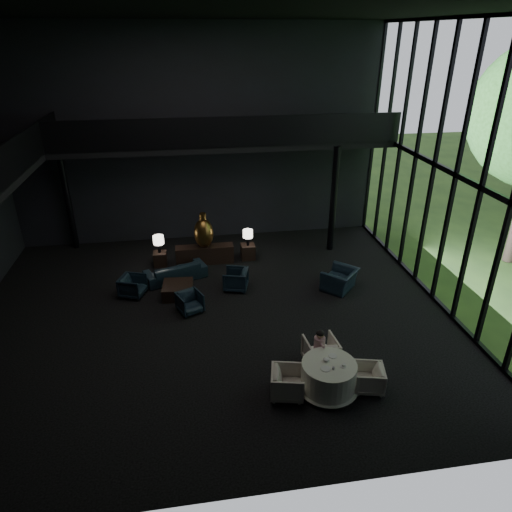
{
  "coord_description": "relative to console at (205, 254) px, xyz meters",
  "views": [
    {
      "loc": [
        -0.53,
        -11.46,
        7.58
      ],
      "look_at": [
        1.34,
        0.5,
        1.64
      ],
      "focal_mm": 32.0,
      "sensor_mm": 36.0,
      "label": 1
    }
  ],
  "objects": [
    {
      "name": "floor",
      "position": [
        0.07,
        -3.55,
        -0.33
      ],
      "size": [
        14.0,
        12.0,
        0.02
      ],
      "primitive_type": "cube",
      "color": "black",
      "rests_on": "ground"
    },
    {
      "name": "ceiling",
      "position": [
        0.07,
        -3.55,
        7.67
      ],
      "size": [
        14.0,
        12.0,
        0.02
      ],
      "primitive_type": "cube",
      "color": "black",
      "rests_on": "ground"
    },
    {
      "name": "wall_back",
      "position": [
        0.07,
        2.45,
        3.67
      ],
      "size": [
        14.0,
        0.04,
        8.0
      ],
      "primitive_type": "cube",
      "color": "black",
      "rests_on": "ground"
    },
    {
      "name": "wall_front",
      "position": [
        0.07,
        -9.55,
        3.67
      ],
      "size": [
        14.0,
        0.04,
        8.0
      ],
      "primitive_type": "cube",
      "color": "black",
      "rests_on": "ground"
    },
    {
      "name": "curtain_wall",
      "position": [
        7.02,
        -3.55,
        3.67
      ],
      "size": [
        0.2,
        12.0,
        8.0
      ],
      "primitive_type": null,
      "color": "black",
      "rests_on": "ground"
    },
    {
      "name": "mezzanine_back",
      "position": [
        1.07,
        1.45,
        3.67
      ],
      "size": [
        12.0,
        2.0,
        0.25
      ],
      "primitive_type": "cube",
      "color": "black",
      "rests_on": "wall_back"
    },
    {
      "name": "railing_back",
      "position": [
        1.07,
        0.45,
        4.27
      ],
      "size": [
        12.0,
        0.06,
        1.0
      ],
      "primitive_type": "cube",
      "color": "black",
      "rests_on": "mezzanine_back"
    },
    {
      "name": "column_nw",
      "position": [
        -4.93,
        2.15,
        1.67
      ],
      "size": [
        0.24,
        0.24,
        4.0
      ],
      "primitive_type": "cylinder",
      "color": "black",
      "rests_on": "floor"
    },
    {
      "name": "column_ne",
      "position": [
        4.87,
        0.45,
        1.67
      ],
      "size": [
        0.24,
        0.24,
        4.0
      ],
      "primitive_type": "cylinder",
      "color": "black",
      "rests_on": "floor"
    },
    {
      "name": "console",
      "position": [
        0.0,
        0.0,
        0.0
      ],
      "size": [
        2.08,
        0.47,
        0.66
      ],
      "primitive_type": "cube",
      "color": "black",
      "rests_on": "floor"
    },
    {
      "name": "bronze_urn",
      "position": [
        -0.0,
        -0.05,
        0.88
      ],
      "size": [
        0.69,
        0.69,
        1.28
      ],
      "color": "#AF8443",
      "rests_on": "console"
    },
    {
      "name": "side_table_left",
      "position": [
        -1.6,
        0.05,
        -0.08
      ],
      "size": [
        0.47,
        0.47,
        0.51
      ],
      "primitive_type": "cube",
      "color": "black",
      "rests_on": "floor"
    },
    {
      "name": "table_lamp_left",
      "position": [
        -1.6,
        0.06,
        0.63
      ],
      "size": [
        0.38,
        0.38,
        0.63
      ],
      "color": "black",
      "rests_on": "side_table_left"
    },
    {
      "name": "side_table_right",
      "position": [
        1.6,
        0.11,
        -0.05
      ],
      "size": [
        0.5,
        0.5,
        0.55
      ],
      "primitive_type": "cube",
      "color": "black",
      "rests_on": "floor"
    },
    {
      "name": "table_lamp_right",
      "position": [
        1.6,
        0.09,
        0.65
      ],
      "size": [
        0.36,
        0.36,
        0.6
      ],
      "color": "black",
      "rests_on": "side_table_right"
    },
    {
      "name": "sofa",
      "position": [
        -1.05,
        -1.09,
        0.07
      ],
      "size": [
        2.12,
        1.26,
        0.8
      ],
      "primitive_type": "imported",
      "rotation": [
        0.0,
        0.0,
        3.49
      ],
      "color": "#152635",
      "rests_on": "floor"
    },
    {
      "name": "lounge_armchair_west",
      "position": [
        -2.39,
        -1.97,
        0.02
      ],
      "size": [
        0.84,
        0.86,
        0.71
      ],
      "primitive_type": "imported",
      "rotation": [
        0.0,
        0.0,
        1.23
      ],
      "color": "black",
      "rests_on": "floor"
    },
    {
      "name": "lounge_armchair_east",
      "position": [
        0.89,
        -2.06,
        0.04
      ],
      "size": [
        0.86,
        0.89,
        0.75
      ],
      "primitive_type": "imported",
      "rotation": [
        0.0,
        0.0,
        -1.84
      ],
      "color": "black",
      "rests_on": "floor"
    },
    {
      "name": "lounge_armchair_south",
      "position": [
        -0.62,
        -3.2,
        -0.02
      ],
      "size": [
        0.79,
        0.77,
        0.62
      ],
      "primitive_type": "imported",
      "rotation": [
        0.0,
        0.0,
        0.43
      ],
      "color": "#162238",
      "rests_on": "floor"
    },
    {
      "name": "window_armchair",
      "position": [
        4.24,
        -2.6,
        0.14
      ],
      "size": [
        1.25,
        1.27,
        0.94
      ],
      "primitive_type": "imported",
      "rotation": [
        0.0,
        0.0,
        -2.33
      ],
      "color": "#12222E",
      "rests_on": "floor"
    },
    {
      "name": "coffee_table",
      "position": [
        -0.98,
        -2.2,
        -0.12
      ],
      "size": [
        1.0,
        1.0,
        0.42
      ],
      "primitive_type": "cube",
      "rotation": [
        0.0,
        0.0,
        -0.07
      ],
      "color": "black",
      "rests_on": "floor"
    },
    {
      "name": "dining_table",
      "position": [
        2.48,
        -7.08,
        -0.0
      ],
      "size": [
        1.45,
        1.45,
        0.75
      ],
      "color": "white",
      "rests_on": "floor"
    },
    {
      "name": "dining_chair_north",
      "position": [
        2.58,
        -6.13,
        0.08
      ],
      "size": [
        0.86,
        0.82,
        0.82
      ],
      "primitive_type": "imported",
      "rotation": [
        0.0,
        0.0,
        3.23
      ],
      "color": "silver",
      "rests_on": "floor"
    },
    {
      "name": "dining_chair_east",
      "position": [
        3.43,
        -7.21,
        -0.03
      ],
      "size": [
        0.68,
        0.71,
        0.61
      ],
      "primitive_type": "imported",
      "rotation": [
        0.0,
        0.0,
        -1.8
      ],
      "color": "silver",
      "rests_on": "floor"
    },
    {
      "name": "dining_chair_west",
      "position": [
        1.51,
        -7.11,
        0.05
      ],
      "size": [
        0.83,
        0.87,
        0.76
      ],
      "primitive_type": "imported",
      "rotation": [
        0.0,
        0.0,
        1.35
      ],
      "color": "beige",
      "rests_on": "floor"
    },
    {
      "name": "child",
      "position": [
        2.51,
        -6.2,
        0.41
      ],
      "size": [
        0.28,
        0.28,
        0.59
      ],
      "rotation": [
        0.0,
        0.0,
        3.14
      ],
      "color": "pink",
      "rests_on": "dining_chair_north"
    },
    {
      "name": "plate_a",
      "position": [
        2.35,
        -7.24,
        0.43
      ],
      "size": [
        0.29,
        0.29,
        0.01
      ],
      "primitive_type": "cylinder",
      "rotation": [
        0.0,
        0.0,
        0.4
      ],
      "color": "white",
      "rests_on": "dining_table"
    },
    {
      "name": "plate_b",
      "position": [
        2.65,
        -6.82,
        0.43
      ],
      "size": [
        0.25,
        0.25,
        0.01
      ],
      "primitive_type": "cylinder",
      "rotation": [
        0.0,
        0.0,
        -0.3
      ],
      "color": "white",
      "rests_on": "dining_table"
    },
    {
      "name": "saucer",
      "position": [
        2.76,
        -7.22,
        0.42
      ],
      "size": [
        0.16,
        0.16,
        0.01
      ],
      "primitive_type": "cylinder",
      "rotation": [
        0.0,
        0.0,
        -0.15
      ],
      "color": "white",
      "rests_on": "dining_table"
    },
    {
      "name": "coffee_cup",
      "position": [
        2.78,
        -7.21,
        0.46
      ],
      "size": [
        0.1,
        0.1,
        0.06
      ],
      "primitive_type": "cylinder",
      "rotation": [
        0.0,
        0.0,
        -0.29
      ],
      "color": "white",
      "rests_on": "saucer"
    },
    {
      "name": "cereal_bowl",
      "position": [
        2.44,
        -6.97,
        0.46
      ],
      "size": [
        0.15,
        0.15,
        0.08
      ],
      "primitive_type": "ellipsoid",
      "color": "white",
      "rests_on": "dining_table"
    },
    {
      "name": "cream_pot",
      "position": [
        2.51,
        -7.28,
        0.45
      ],
      "size": [
        0.06,
        0.06,
        0.07
      ],
      "primitive_type": "cylinder",
      "rotation": [
        0.0,
        0.0,
        0.16
      ],
      "color": "#99999E",
      "rests_on": "dining_table"
    }
  ]
}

